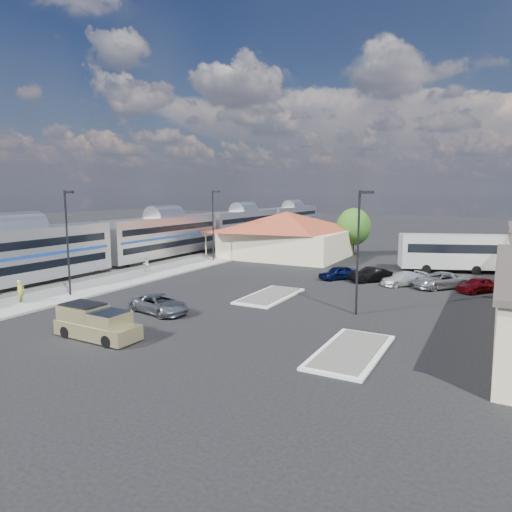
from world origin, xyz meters
The scene contains 22 objects.
ground centered at (0.00, 0.00, 0.00)m, with size 280.00×280.00×0.00m, color black.
railbed centered at (-21.00, 8.00, 0.06)m, with size 16.00×100.00×0.12m, color #4C4944.
platform centered at (-12.00, 6.00, 0.09)m, with size 5.50×92.00×0.18m, color gray.
passenger_train centered at (-18.00, 15.07, 2.87)m, with size 3.00×104.00×5.55m.
freight_cars centered at (-24.00, 1.15, 1.93)m, with size 2.80×46.00×4.00m.
station_depot centered at (-4.56, 24.00, 3.13)m, with size 18.35×12.24×6.20m.
traffic_island_south centered at (4.00, 2.00, 0.10)m, with size 3.30×7.50×0.21m.
traffic_island_north centered at (14.00, -8.00, 0.10)m, with size 3.30×7.50×0.21m.
lamp_plat_s centered at (-10.90, -6.00, 5.34)m, with size 1.08×0.25×9.00m.
lamp_plat_n centered at (-10.90, 16.00, 5.34)m, with size 1.08×0.25×9.00m.
lamp_lot centered at (12.10, 0.00, 5.34)m, with size 1.08×0.25×9.00m.
tree_depot centered at (3.00, 30.00, 4.02)m, with size 4.71×4.71×6.63m.
pickup_truck centered at (-0.42, -12.79, 0.91)m, with size 5.63×2.22×1.93m.
suv centered at (-0.91, -6.46, 0.69)m, with size 2.30×4.98×1.38m, color gray.
coach_bus centered at (17.26, 22.66, 2.40)m, with size 13.13×7.14×4.16m.
person_a centered at (-12.18, -9.71, 1.08)m, with size 0.66×0.43×1.81m, color gold.
person_b centered at (-13.18, 5.94, 0.99)m, with size 0.79×0.61×1.62m, color silver.
parked_car_a centered at (6.64, 12.23, 0.69)m, with size 1.64×4.07×1.39m, color #0C133C.
parked_car_b centered at (9.84, 12.53, 0.72)m, with size 1.52×4.35×1.43m, color black.
parked_car_c centered at (13.04, 12.23, 0.64)m, with size 1.81×4.44×1.29m, color white.
parked_car_d centered at (16.24, 12.53, 0.74)m, with size 2.47×5.35×1.49m, color #909398.
parked_car_e centered at (19.44, 12.23, 0.69)m, with size 1.62×4.02×1.37m, color maroon.
Camera 1 is at (20.84, -31.96, 8.96)m, focal length 32.00 mm.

